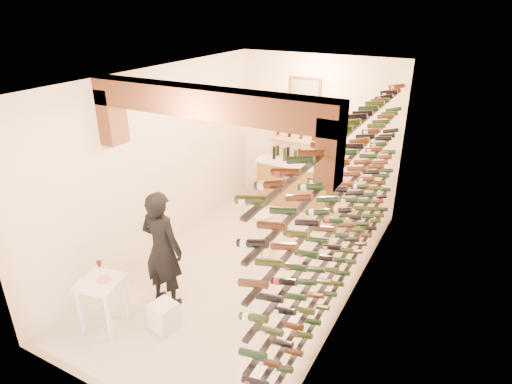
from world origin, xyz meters
TOP-DOWN VIEW (x-y plane):
  - ground at (0.00, 0.00)m, footprint 6.00×6.00m
  - room_shell at (0.00, -0.26)m, footprint 3.52×6.02m
  - wine_rack at (1.53, 0.00)m, footprint 0.32×5.70m
  - back_counter at (-0.30, 2.65)m, footprint 1.70×0.62m
  - back_shelving at (-0.30, 2.89)m, footprint 1.40×0.31m
  - tasting_table at (-1.03, -2.16)m, footprint 0.62×0.62m
  - white_stool at (-0.30, -1.80)m, footprint 0.38×0.38m
  - person at (-0.65, -1.33)m, footprint 0.66×0.44m
  - chrome_barstool at (-0.01, 0.49)m, footprint 0.42×0.42m
  - crate_lower at (1.02, 2.08)m, footprint 0.49×0.36m
  - crate_upper at (1.02, 2.08)m, footprint 0.52×0.44m

SIDE VIEW (x-z plane):
  - ground at x=0.00m, z-range 0.00..0.00m
  - crate_lower at x=1.02m, z-range 0.00..0.29m
  - white_stool at x=-0.30m, z-range 0.00..0.40m
  - crate_upper at x=1.02m, z-range 0.29..0.55m
  - chrome_barstool at x=-0.01m, z-range 0.06..0.88m
  - back_counter at x=-0.30m, z-range -0.11..1.18m
  - tasting_table at x=-1.03m, z-range 0.16..1.09m
  - person at x=-0.65m, z-range 0.00..1.80m
  - back_shelving at x=-0.30m, z-range -0.19..2.53m
  - wine_rack at x=1.53m, z-range 0.27..2.83m
  - room_shell at x=0.00m, z-range 0.65..3.86m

